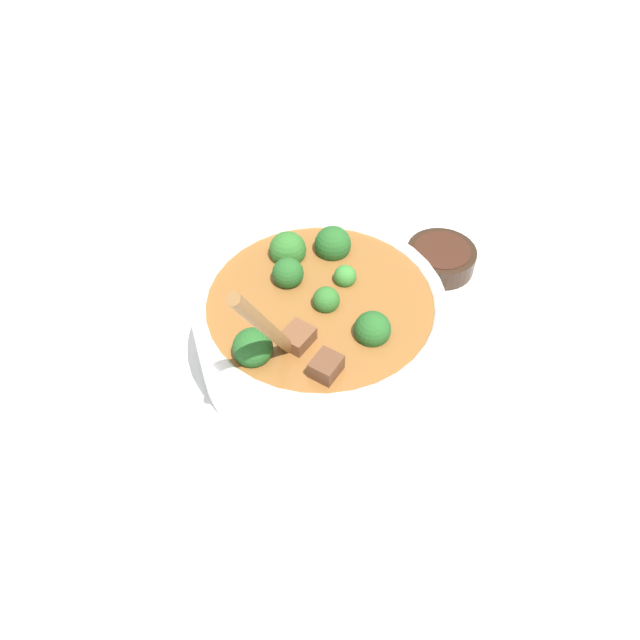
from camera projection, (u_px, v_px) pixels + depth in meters
ground_plane at (320, 358)px, 0.73m from camera, size 4.00×4.00×0.00m
stew_bowl at (320, 324)px, 0.69m from camera, size 0.29×0.27×0.25m
condiment_bowl at (441, 257)px, 0.83m from camera, size 0.09×0.09×0.03m
empty_plate at (149, 240)px, 0.86m from camera, size 0.21×0.21×0.02m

